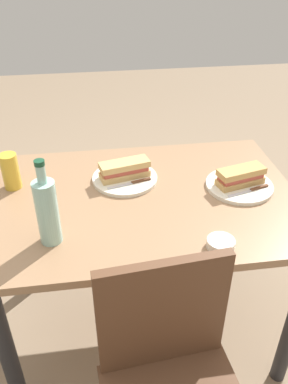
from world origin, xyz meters
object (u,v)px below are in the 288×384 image
plate_near (125,178)px  baguette_sandwich_near (125,169)px  dining_table (144,221)px  baguette_sandwich_far (241,176)px  plate_far (239,185)px  knife_far (251,190)px  beer_glass (10,171)px  knife_near (132,183)px  chair_far (171,381)px  olive_bowl (221,244)px  water_bottle (47,211)px

plate_near → baguette_sandwich_near: 0.04m
dining_table → baguette_sandwich_far: 0.41m
plate_far → knife_far: bearing=115.3°
knife_far → beer_glass: 0.91m
plate_near → knife_near: size_ratio=1.46×
dining_table → beer_glass: (0.49, -0.14, 0.19)m
beer_glass → knife_far: bearing=168.7°
plate_far → baguette_sandwich_far: bearing=-90.0°
plate_far → baguette_sandwich_far: baguette_sandwich_far is taller
plate_far → beer_glass: bearing=-8.2°
dining_table → chair_far: bearing=89.3°
baguette_sandwich_near → olive_bowl: bearing=120.2°
dining_table → plate_far: 0.40m
plate_far → baguette_sandwich_far: size_ratio=1.32×
knife_far → knife_near: bearing=-14.7°
dining_table → baguette_sandwich_far: (-0.38, -0.01, 0.16)m
baguette_sandwich_near → plate_far: bearing=165.2°
dining_table → knife_near: knife_near is taller
chair_far → baguette_sandwich_far: size_ratio=4.47×
knife_near → water_bottle: 0.42m
plate_near → knife_near: 0.06m
baguette_sandwich_near → water_bottle: (0.27, 0.33, 0.07)m
olive_bowl → baguette_sandwich_far: bearing=-118.3°
knife_near → water_bottle: water_bottle is taller
dining_table → water_bottle: 0.45m
plate_far → beer_glass: (0.87, -0.13, 0.06)m
dining_table → water_bottle: (0.33, 0.21, 0.23)m
plate_near → knife_far: knife_far is taller
plate_near → olive_bowl: size_ratio=2.90×
baguette_sandwich_far → knife_far: size_ratio=1.11×
knife_near → baguette_sandwich_far: size_ratio=0.90×
water_bottle → baguette_sandwich_near: bearing=-129.3°
plate_far → plate_near: bearing=-14.8°
water_bottle → olive_bowl: bearing=168.1°
olive_bowl → dining_table: bearing=-57.9°
plate_near → beer_glass: (0.43, -0.01, 0.06)m
baguette_sandwich_far → beer_glass: beer_glass is taller
plate_near → baguette_sandwich_near: bearing=0.0°
baguette_sandwich_far → knife_far: baguette_sandwich_far is taller
dining_table → beer_glass: beer_glass is taller
plate_near → knife_near: bearing=114.2°
dining_table → knife_near: size_ratio=6.58×
knife_near → olive_bowl: 0.45m
dining_table → chair_far: 0.61m
knife_near → plate_far: (-0.41, 0.06, -0.01)m
baguette_sandwich_far → beer_glass: (0.87, -0.13, 0.02)m
plate_near → beer_glass: 0.44m
water_bottle → plate_far: bearing=-162.9°
knife_near → plate_far: 0.42m
olive_bowl → plate_far: bearing=-118.3°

